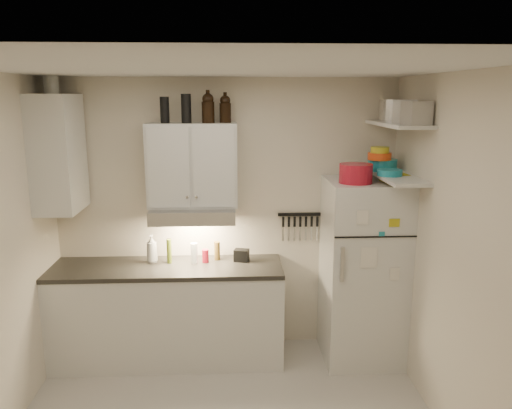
{
  "coord_description": "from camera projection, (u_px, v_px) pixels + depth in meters",
  "views": [
    {
      "loc": [
        0.05,
        -3.14,
        2.44
      ],
      "look_at": [
        0.25,
        0.9,
        1.55
      ],
      "focal_mm": 35.0,
      "sensor_mm": 36.0,
      "label": 1
    }
  ],
  "objects": [
    {
      "name": "thermos_a",
      "position": [
        186.0,
        109.0,
        4.32
      ],
      "size": [
        0.11,
        0.11,
        0.25
      ],
      "primitive_type": "cylinder",
      "rotation": [
        0.0,
        0.0,
        -0.39
      ],
      "color": "black",
      "rests_on": "upper_cabinet"
    },
    {
      "name": "knife_strip",
      "position": [
        300.0,
        214.0,
        4.79
      ],
      "size": [
        0.42,
        0.02,
        0.03
      ],
      "primitive_type": "cube",
      "color": "black",
      "rests_on": "back_wall"
    },
    {
      "name": "soap_bottle",
      "position": [
        152.0,
        247.0,
        4.6
      ],
      "size": [
        0.14,
        0.14,
        0.3
      ],
      "primitive_type": "imported",
      "rotation": [
        0.0,
        0.0,
        -0.26
      ],
      "color": "silver",
      "rests_on": "countertop"
    },
    {
      "name": "shelf_hi",
      "position": [
        398.0,
        124.0,
        4.18
      ],
      "size": [
        0.3,
        0.95,
        0.03
      ],
      "primitive_type": "cube",
      "color": "silver",
      "rests_on": "right_wall"
    },
    {
      "name": "range_hood",
      "position": [
        193.0,
        214.0,
        4.51
      ],
      "size": [
        0.76,
        0.46,
        0.12
      ],
      "primitive_type": "cube",
      "color": "silver",
      "rests_on": "back_wall"
    },
    {
      "name": "bowl_teal",
      "position": [
        382.0,
        165.0,
        4.49
      ],
      "size": [
        0.26,
        0.26,
        0.1
      ],
      "primitive_type": "cylinder",
      "color": "teal",
      "rests_on": "shelf_lo"
    },
    {
      "name": "shelf_lo",
      "position": [
        395.0,
        176.0,
        4.28
      ],
      "size": [
        0.3,
        0.95,
        0.03
      ],
      "primitive_type": "cube",
      "color": "silver",
      "rests_on": "right_wall"
    },
    {
      "name": "dutch_oven",
      "position": [
        356.0,
        173.0,
        4.27
      ],
      "size": [
        0.29,
        0.29,
        0.17
      ],
      "primitive_type": "cylinder",
      "rotation": [
        0.0,
        0.0,
        -0.03
      ],
      "color": "#A41325",
      "rests_on": "fridge"
    },
    {
      "name": "caddy",
      "position": [
        242.0,
        255.0,
        4.66
      ],
      "size": [
        0.15,
        0.13,
        0.11
      ],
      "primitive_type": "cube",
      "rotation": [
        0.0,
        0.0,
        -0.27
      ],
      "color": "black",
      "rests_on": "countertop"
    },
    {
      "name": "vinegar_bottle",
      "position": [
        169.0,
        250.0,
        4.62
      ],
      "size": [
        0.05,
        0.05,
        0.22
      ],
      "primitive_type": "cylinder",
      "rotation": [
        0.0,
        0.0,
        0.08
      ],
      "color": "black",
      "rests_on": "countertop"
    },
    {
      "name": "fridge",
      "position": [
        363.0,
        271.0,
        4.6
      ],
      "size": [
        0.7,
        0.68,
        1.7
      ],
      "primitive_type": "cube",
      "color": "silver",
      "rests_on": "floor"
    },
    {
      "name": "plates",
      "position": [
        390.0,
        173.0,
        4.2
      ],
      "size": [
        0.23,
        0.23,
        0.05
      ],
      "primitive_type": "cylinder",
      "rotation": [
        0.0,
        0.0,
        -0.1
      ],
      "color": "teal",
      "rests_on": "shelf_lo"
    },
    {
      "name": "growler_b",
      "position": [
        225.0,
        109.0,
        4.4
      ],
      "size": [
        0.14,
        0.14,
        0.25
      ],
      "primitive_type": null,
      "rotation": [
        0.0,
        0.0,
        0.42
      ],
      "color": "black",
      "rests_on": "upper_cabinet"
    },
    {
      "name": "pepper_mill",
      "position": [
        217.0,
        251.0,
        4.69
      ],
      "size": [
        0.06,
        0.06,
        0.18
      ],
      "primitive_type": "cylinder",
      "rotation": [
        0.0,
        0.0,
        -0.02
      ],
      "color": "brown",
      "rests_on": "countertop"
    },
    {
      "name": "side_jar",
      "position": [
        51.0,
        84.0,
        4.21
      ],
      "size": [
        0.17,
        0.17,
        0.17
      ],
      "primitive_type": "cylinder",
      "rotation": [
        0.0,
        0.0,
        -0.43
      ],
      "color": "silver",
      "rests_on": "side_cabinet"
    },
    {
      "name": "clear_bottle",
      "position": [
        194.0,
        253.0,
        4.59
      ],
      "size": [
        0.08,
        0.08,
        0.19
      ],
      "primitive_type": "cylinder",
      "rotation": [
        0.0,
        0.0,
        -0.33
      ],
      "color": "silver",
      "rests_on": "countertop"
    },
    {
      "name": "base_cabinet",
      "position": [
        169.0,
        315.0,
        4.64
      ],
      "size": [
        2.1,
        0.6,
        0.88
      ],
      "primitive_type": "cube",
      "color": "silver",
      "rests_on": "floor"
    },
    {
      "name": "right_wall",
      "position": [
        462.0,
        267.0,
        3.39
      ],
      "size": [
        0.02,
        3.0,
        2.6
      ],
      "primitive_type": "cube",
      "color": "beige",
      "rests_on": "ground"
    },
    {
      "name": "side_cabinet",
      "position": [
        58.0,
        154.0,
        4.27
      ],
      "size": [
        0.33,
        0.55,
        1.0
      ],
      "primitive_type": "cube",
      "color": "silver",
      "rests_on": "left_wall"
    },
    {
      "name": "countertop",
      "position": [
        167.0,
        268.0,
        4.54
      ],
      "size": [
        2.1,
        0.62,
        0.04
      ],
      "primitive_type": "cube",
      "color": "#272521",
      "rests_on": "base_cabinet"
    },
    {
      "name": "stock_pot",
      "position": [
        394.0,
        110.0,
        4.46
      ],
      "size": [
        0.28,
        0.28,
        0.19
      ],
      "primitive_type": "cylinder",
      "rotation": [
        0.0,
        0.0,
        -0.09
      ],
      "color": "silver",
      "rests_on": "shelf_hi"
    },
    {
      "name": "growler_a",
      "position": [
        208.0,
        108.0,
        4.35
      ],
      "size": [
        0.14,
        0.14,
        0.26
      ],
      "primitive_type": null,
      "rotation": [
        0.0,
        0.0,
        0.33
      ],
      "color": "black",
      "rests_on": "upper_cabinet"
    },
    {
      "name": "red_jar",
      "position": [
        205.0,
        256.0,
        4.62
      ],
      "size": [
        0.08,
        0.08,
        0.12
      ],
      "primitive_type": "cylinder",
      "rotation": [
        0.0,
        0.0,
        -0.43
      ],
      "color": "#A41325",
      "rests_on": "countertop"
    },
    {
      "name": "bowl_yellow",
      "position": [
        380.0,
        150.0,
        4.41
      ],
      "size": [
        0.16,
        0.16,
        0.05
      ],
      "primitive_type": "cylinder",
      "color": "gold",
      "rests_on": "bowl_orange"
    },
    {
      "name": "back_wall",
      "position": [
        227.0,
        217.0,
        4.78
      ],
      "size": [
        3.2,
        0.02,
        2.6
      ],
      "primitive_type": "cube",
      "color": "beige",
      "rests_on": "ground"
    },
    {
      "name": "thermos_b",
      "position": [
        165.0,
        110.0,
        4.32
      ],
      "size": [
        0.1,
        0.1,
        0.23
      ],
      "primitive_type": "cylinder",
      "rotation": [
        0.0,
        0.0,
        -0.41
      ],
      "color": "black",
      "rests_on": "upper_cabinet"
    },
    {
      "name": "upper_cabinet",
      "position": [
        193.0,
        165.0,
        4.48
      ],
      "size": [
        0.8,
        0.33,
        0.75
      ],
      "primitive_type": "cube",
      "color": "silver",
      "rests_on": "back_wall"
    },
    {
      "name": "book_stack",
      "position": [
        395.0,
        178.0,
        4.31
      ],
      "size": [
        0.21,
        0.25,
        0.08
      ],
      "primitive_type": "cube",
      "rotation": [
        0.0,
        0.0,
        0.11
      ],
      "color": "#B5AB16",
      "rests_on": "fridge"
    },
    {
      "name": "spice_jar",
      "position": [
        365.0,
        176.0,
        4.39
      ],
      "size": [
        0.06,
        0.06,
        0.09
      ],
      "primitive_type": "cylinder",
      "rotation": [
        0.0,
        0.0,
        -0.16
      ],
      "color": "silver",
      "rests_on": "fridge"
    },
    {
      "name": "tin_b",
      "position": [
        417.0,
        113.0,
        3.83
      ],
      "size": [
        0.21,
        0.21,
        0.18
      ],
      "primitive_type": "cube",
      "rotation": [
        0.0,
        0.0,
        0.17
      ],
      "color": "#AAAAAD",
      "rests_on": "shelf_hi"
    },
    {
      "name": "oil_bottle",
      "position": [
        169.0,
        251.0,
        4.59
      ],
      "size": [
        0.05,
        0.05,
        0.23
      ],
      "primitive_type": "cylinder",
      "rotation": [
        0.0,
        0.0,
        -0.14
      ],
      "color": "#4C5D17",
      "rests_on": "countertop"
    },
    {
      "name": "ceiling",
      "position": [
        222.0,
        66.0,
        3.03
      ],
      "size": [
        3.2,
        3.0,
        0.02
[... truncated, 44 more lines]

